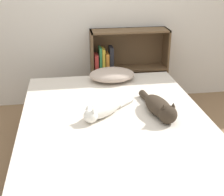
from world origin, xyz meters
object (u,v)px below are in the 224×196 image
cat_light (104,109)px  cat_dark (160,108)px  bed (115,143)px  bookshelf (125,66)px  pillow (112,75)px

cat_light → cat_dark: cat_dark is taller
bed → cat_dark: cat_dark is taller
cat_light → bookshelf: (0.42, 1.28, -0.08)m
cat_light → bed: bearing=119.4°
bed → cat_dark: size_ratio=3.34×
pillow → bookshelf: (0.23, 0.51, -0.08)m
cat_light → cat_dark: size_ratio=0.77×
pillow → bed: bearing=-97.0°
cat_dark → bookshelf: bookshelf is taller
pillow → cat_light: bearing=-103.4°
cat_dark → bookshelf: bearing=173.6°
bed → pillow: (0.10, 0.81, 0.31)m
bookshelf → cat_dark: bearing=-88.6°
bed → cat_dark: (0.37, -0.01, 0.31)m
pillow → cat_dark: bearing=-72.1°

